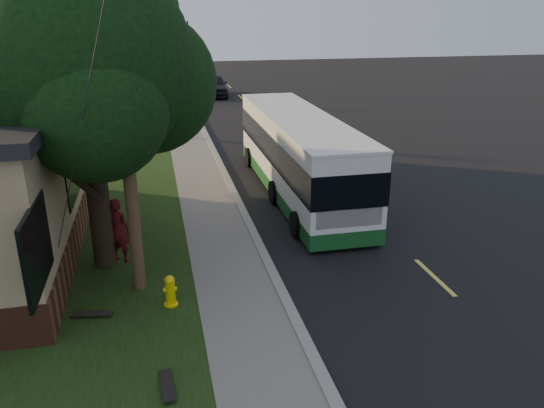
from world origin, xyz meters
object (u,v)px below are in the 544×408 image
(fire_hydrant, at_px, (170,291))
(leafy_tree, at_px, (84,65))
(skateboard_main, at_px, (167,386))
(skateboard_spare, at_px, (93,314))
(distant_car, at_px, (213,85))
(traffic_signal, at_px, (189,51))
(bare_tree_near, at_px, (136,96))
(bare_tree_far, at_px, (146,73))
(utility_pole, at_px, (121,98))
(transit_bus, at_px, (298,153))
(skateboarder, at_px, (118,230))

(fire_hydrant, xyz_separation_m, leafy_tree, (-1.57, 2.65, 4.73))
(skateboard_main, xyz_separation_m, skateboard_spare, (-1.50, 2.76, -0.00))
(leafy_tree, bearing_deg, distant_car, 77.59)
(distant_car, bearing_deg, traffic_signal, 120.65)
(bare_tree_near, height_order, skateboard_spare, bare_tree_near)
(bare_tree_far, bearing_deg, skateboard_main, -89.64)
(utility_pole, distance_m, leafy_tree, 1.94)
(transit_bus, distance_m, skateboarder, 7.61)
(transit_bus, distance_m, skateboard_spare, 9.88)
(bare_tree_near, distance_m, distant_car, 14.15)
(bare_tree_near, bearing_deg, distant_car, 66.77)
(bare_tree_far, bearing_deg, utility_pole, -90.60)
(fire_hydrant, height_order, traffic_signal, traffic_signal)
(fire_hydrant, relative_size, skateboard_main, 0.81)
(traffic_signal, height_order, skateboarder, traffic_signal)
(leafy_tree, bearing_deg, bare_tree_near, 87.50)
(fire_hydrant, height_order, skateboard_spare, fire_hydrant)
(traffic_signal, relative_size, skateboard_spare, 6.05)
(skateboarder, distance_m, skateboard_main, 5.64)
(bare_tree_near, relative_size, skateboarder, 2.43)
(fire_hydrant, bearing_deg, bare_tree_near, 92.86)
(utility_pole, height_order, skateboard_spare, utility_pole)
(skateboarder, bearing_deg, utility_pole, 133.15)
(bare_tree_far, xyz_separation_m, transit_bus, (5.33, -22.92, -0.47))
(utility_pole, height_order, bare_tree_near, utility_pole)
(leafy_tree, relative_size, skateboard_main, 8.58)
(leafy_tree, xyz_separation_m, skateboard_main, (1.38, -5.52, -5.03))
(fire_hydrant, height_order, bare_tree_far, bare_tree_far)
(fire_hydrant, relative_size, distant_car, 0.15)
(utility_pole, height_order, bare_tree_far, utility_pole)
(skateboarder, height_order, skateboard_spare, skateboarder)
(transit_bus, xyz_separation_m, distant_car, (-0.27, 23.87, -0.69))
(transit_bus, bearing_deg, fire_hydrant, -124.85)
(transit_bus, bearing_deg, bare_tree_near, 118.08)
(fire_hydrant, xyz_separation_m, transit_bus, (4.93, 7.08, 1.10))
(skateboard_main, bearing_deg, utility_pole, 97.55)
(bare_tree_near, xyz_separation_m, bare_tree_far, (0.50, 12.00, -0.15))
(utility_pole, bearing_deg, bare_tree_near, 90.66)
(fire_hydrant, bearing_deg, bare_tree_far, 90.76)
(utility_pole, relative_size, bare_tree_far, 2.25)
(skateboard_spare, bearing_deg, skateboard_main, -61.41)
(distant_car, bearing_deg, skateboard_spare, -97.96)
(fire_hydrant, height_order, bare_tree_near, bare_tree_near)
(bare_tree_far, xyz_separation_m, distant_car, (5.06, 0.95, -1.16))
(leafy_tree, bearing_deg, bare_tree_far, 87.55)
(fire_hydrant, height_order, distant_car, distant_car)
(skateboard_spare, bearing_deg, traffic_signal, 81.99)
(bare_tree_far, relative_size, skateboard_main, 4.43)
(skateboarder, distance_m, skateboard_spare, 2.89)
(transit_bus, distance_m, distant_car, 23.88)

